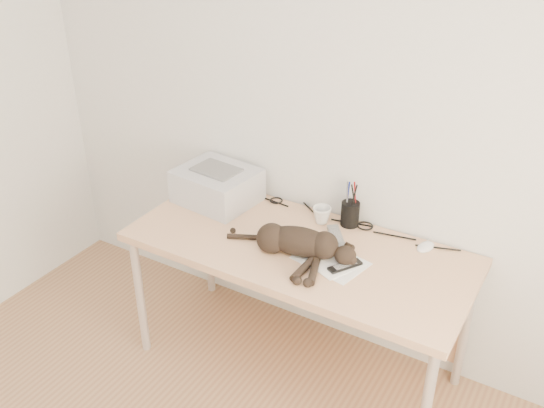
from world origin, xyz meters
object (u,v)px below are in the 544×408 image
Objects in this scene: desk at (306,260)px; mouse at (426,245)px; printer at (217,185)px; cat at (295,243)px; pen_cup at (350,213)px; mug at (322,215)px.

mouse is at bearing 20.74° from desk.
desk is 3.83× the size of printer.
pen_cup reaches higher than cat.
mug reaches higher than mouse.
printer is 0.71m from pen_cup.
mouse is (0.51, 0.19, 0.15)m from desk.
mouse is (0.39, -0.01, -0.05)m from pen_cup.
printer is at bearing -172.56° from mug.
pen_cup reaches higher than printer.
printer is 0.66× the size of cat.
pen_cup is (0.13, 0.20, 0.20)m from desk.
mouse reaches higher than desk.
cat reaches higher than desk.
printer is at bearing -169.79° from pen_cup.
mug is (-0.02, 0.31, -0.02)m from cat.
desk is at bearing -144.97° from mouse.
cat is 0.38m from pen_cup.
mug is 0.40× the size of pen_cup.
desk is at bearing -121.66° from pen_cup.
printer is (-0.57, 0.08, 0.22)m from desk.
cat reaches higher than mouse.
pen_cup is at bearing -167.18° from mouse.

